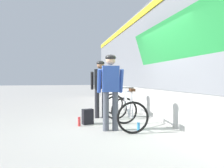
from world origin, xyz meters
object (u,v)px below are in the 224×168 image
(bicycle_far_black, at_px, (114,104))
(train_car, at_px, (196,55))
(water_bottle_near_the_bikes, at_px, (138,126))
(backpack_on_platform, at_px, (88,117))
(water_bottle_by_the_backpack, at_px, (79,122))
(cyclist_far_in_dark, at_px, (101,84))
(cyclist_near_in_blue, at_px, (111,85))
(bicycle_near_silver, at_px, (128,112))

(bicycle_far_black, bearing_deg, train_car, -13.49)
(train_car, xyz_separation_m, water_bottle_near_the_bikes, (-2.44, -1.29, -1.87))
(backpack_on_platform, relative_size, water_bottle_by_the_backpack, 1.71)
(bicycle_far_black, relative_size, water_bottle_near_the_bikes, 6.43)
(cyclist_far_in_dark, distance_m, bicycle_far_black, 0.81)
(cyclist_near_in_blue, relative_size, cyclist_far_in_dark, 1.00)
(bicycle_far_black, xyz_separation_m, water_bottle_by_the_backpack, (-1.20, -1.12, -0.28))
(bicycle_far_black, xyz_separation_m, backpack_on_platform, (-0.96, -0.94, -0.20))
(cyclist_near_in_blue, distance_m, bicycle_far_black, 1.95)
(water_bottle_near_the_bikes, distance_m, water_bottle_by_the_backpack, 1.52)
(water_bottle_near_the_bikes, bearing_deg, backpack_on_platform, 137.94)
(bicycle_far_black, relative_size, backpack_on_platform, 2.93)
(water_bottle_near_the_bikes, bearing_deg, cyclist_near_in_blue, 167.11)
(cyclist_near_in_blue, xyz_separation_m, bicycle_far_black, (0.53, 1.75, -0.65))
(cyclist_far_in_dark, relative_size, bicycle_near_silver, 1.54)
(train_car, height_order, cyclist_near_in_blue, train_car)
(cyclist_near_in_blue, height_order, bicycle_far_black, cyclist_near_in_blue)
(water_bottle_by_the_backpack, bearing_deg, train_car, 7.81)
(backpack_on_platform, height_order, water_bottle_by_the_backpack, backpack_on_platform)
(cyclist_near_in_blue, relative_size, water_bottle_by_the_backpack, 7.51)
(bicycle_near_silver, height_order, backpack_on_platform, bicycle_near_silver)
(cyclist_near_in_blue, xyz_separation_m, bicycle_near_silver, (0.46, 0.10, -0.65))
(bicycle_far_black, bearing_deg, backpack_on_platform, -135.73)
(water_bottle_near_the_bikes, bearing_deg, cyclist_far_in_dark, 107.48)
(water_bottle_near_the_bikes, bearing_deg, water_bottle_by_the_backpack, 149.26)
(train_car, distance_m, cyclist_near_in_blue, 3.40)
(cyclist_far_in_dark, relative_size, backpack_on_platform, 4.40)
(cyclist_near_in_blue, bearing_deg, backpack_on_platform, 117.85)
(cyclist_far_in_dark, bearing_deg, bicycle_near_silver, -75.87)
(cyclist_far_in_dark, height_order, water_bottle_near_the_bikes, cyclist_far_in_dark)
(train_car, xyz_separation_m, cyclist_far_in_dark, (-3.00, 0.50, -0.91))
(water_bottle_near_the_bikes, bearing_deg, train_car, 27.86)
(cyclist_far_in_dark, height_order, bicycle_far_black, cyclist_far_in_dark)
(cyclist_far_in_dark, distance_m, water_bottle_near_the_bikes, 2.10)
(bicycle_near_silver, height_order, bicycle_far_black, same)
(water_bottle_near_the_bikes, relative_size, water_bottle_by_the_backpack, 0.78)
(cyclist_near_in_blue, bearing_deg, water_bottle_near_the_bikes, -12.89)
(water_bottle_by_the_backpack, bearing_deg, cyclist_near_in_blue, -43.24)
(train_car, relative_size, water_bottle_near_the_bikes, 90.91)
(bicycle_near_silver, bearing_deg, cyclist_near_in_blue, -168.30)
(bicycle_far_black, height_order, backpack_on_platform, bicycle_far_black)
(cyclist_near_in_blue, height_order, backpack_on_platform, cyclist_near_in_blue)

